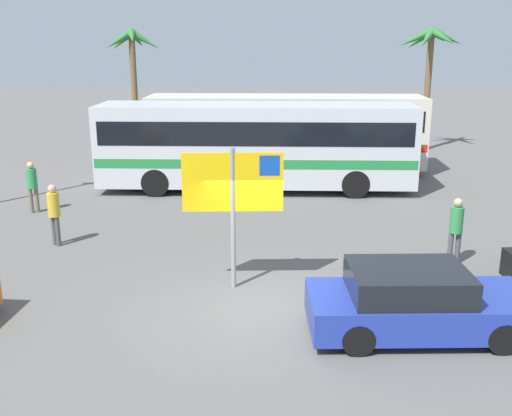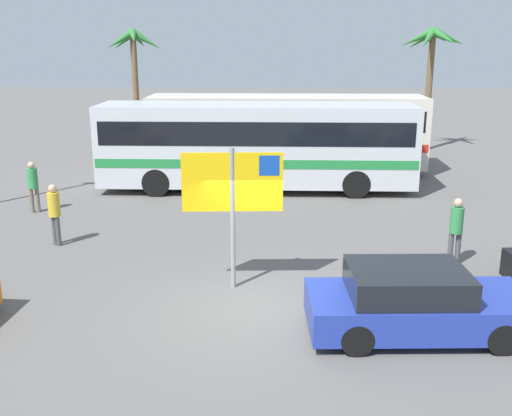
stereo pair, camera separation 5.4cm
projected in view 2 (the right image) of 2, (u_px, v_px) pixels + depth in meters
The scene contains 10 objects.
ground at pixel (260, 307), 12.57m from camera, with size 120.00×120.00×0.00m, color #605E5B.
bus_front_coach at pixel (257, 142), 21.99m from camera, with size 11.51×2.59×3.17m.
bus_rear_coach at pixel (286, 129), 25.17m from camera, with size 11.51×2.59×3.17m.
ferry_sign at pixel (235, 188), 12.94m from camera, with size 2.20×0.18×3.20m.
car_blue at pixel (415, 303), 11.25m from camera, with size 4.26×1.96×1.32m.
pedestrian_near_sign at pixel (456, 226), 14.68m from camera, with size 0.32×0.32×1.70m.
pedestrian_crossing_lot at pixel (33, 183), 19.20m from camera, with size 0.32×0.32×1.68m.
pedestrian_by_bus at pixel (54, 210), 16.09m from camera, with size 0.32×0.32×1.70m.
palm_tree_seaside at pixel (432, 51), 29.15m from camera, with size 3.32×3.04×6.05m.
palm_tree_inland at pixel (133, 54), 30.76m from camera, with size 2.96×3.25×6.01m.
Camera 2 is at (0.31, -11.53, 5.42)m, focal length 41.83 mm.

